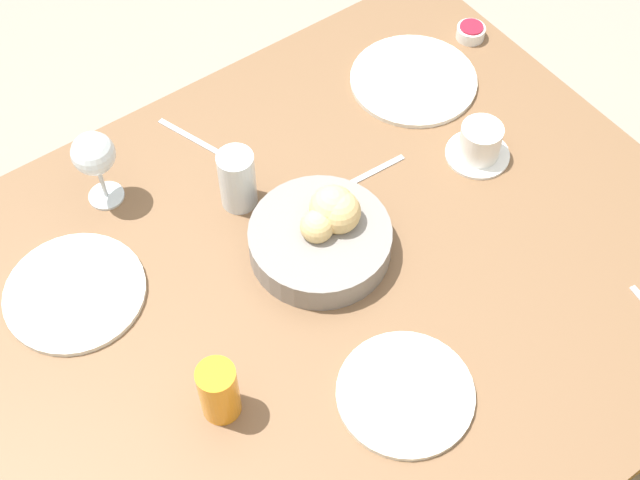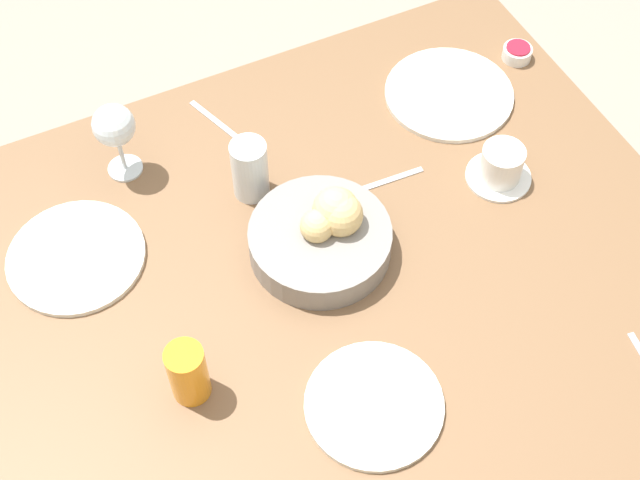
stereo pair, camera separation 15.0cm
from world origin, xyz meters
TOP-DOWN VIEW (x-y plane):
  - ground_plane at (0.00, 0.00)m, footprint 10.00×10.00m
  - dining_table at (0.00, 0.00)m, footprint 1.27×1.07m
  - bread_basket at (-0.01, -0.06)m, footprint 0.24×0.24m
  - plate_near_left at (-0.39, -0.28)m, footprint 0.25×0.25m
  - plate_near_right at (0.38, -0.22)m, footprint 0.24×0.24m
  - plate_far_center at (0.05, 0.24)m, footprint 0.21×0.21m
  - juice_glass at (0.29, 0.09)m, footprint 0.06×0.06m
  - water_tumbler at (0.05, -0.23)m, footprint 0.06×0.06m
  - wine_glass at (0.24, -0.38)m, footprint 0.08×0.08m
  - coffee_cup at (-0.37, -0.06)m, footprint 0.12×0.12m
  - jam_bowl_berry at (-0.57, -0.31)m, footprint 0.06×0.06m
  - fork_silver at (0.04, -0.40)m, footprint 0.07×0.17m
  - spoon_coffee at (-0.19, -0.14)m, footprint 0.13×0.02m

SIDE VIEW (x-z plane):
  - ground_plane at x=0.00m, z-range 0.00..0.00m
  - dining_table at x=0.00m, z-range 0.27..0.98m
  - fork_silver at x=0.04m, z-range 0.71..0.72m
  - spoon_coffee at x=-0.19m, z-range 0.71..0.72m
  - plate_near_left at x=-0.39m, z-range 0.71..0.72m
  - plate_near_right at x=0.38m, z-range 0.71..0.72m
  - plate_far_center at x=0.05m, z-range 0.71..0.72m
  - jam_bowl_berry at x=-0.57m, z-range 0.71..0.74m
  - coffee_cup at x=-0.37m, z-range 0.71..0.78m
  - bread_basket at x=-0.01m, z-range 0.69..0.81m
  - juice_glass at x=0.29m, z-range 0.71..0.83m
  - water_tumbler at x=0.05m, z-range 0.71..0.83m
  - wine_glass at x=0.24m, z-range 0.75..0.90m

